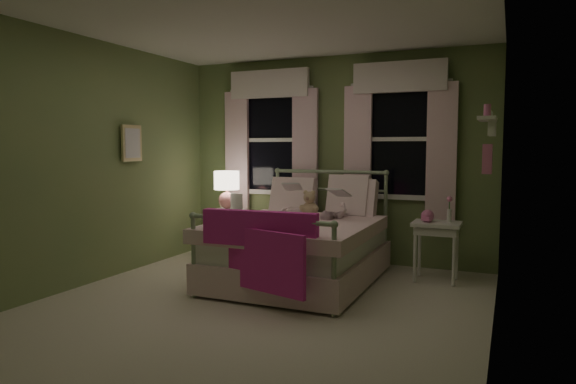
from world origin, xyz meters
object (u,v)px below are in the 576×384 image
at_px(nightstand_right, 437,231).
at_px(bed, 301,247).
at_px(child_left, 292,188).
at_px(child_right, 338,195).
at_px(teddy_bear, 310,206).
at_px(nightstand_left, 227,227).
at_px(table_lamp, 227,186).

bearing_deg(nightstand_right, bed, -157.25).
relative_size(child_left, child_right, 1.17).
relative_size(teddy_bear, nightstand_right, 0.49).
distance_m(bed, child_right, 0.75).
bearing_deg(nightstand_left, child_right, -6.93).
xyz_separation_m(bed, teddy_bear, (-0.01, 0.27, 0.42)).
bearing_deg(bed, nightstand_left, 154.13).
bearing_deg(bed, nightstand_right, 22.75).
height_order(child_right, table_lamp, child_right).
bearing_deg(child_right, nightstand_right, -163.02).
xyz_separation_m(child_right, nightstand_left, (-1.56, 0.19, -0.50)).
bearing_deg(teddy_bear, bed, -88.85).
bearing_deg(child_left, bed, 131.93).
distance_m(child_left, nightstand_right, 1.70).
relative_size(child_left, nightstand_right, 1.27).
height_order(nightstand_left, nightstand_right, same).
xyz_separation_m(child_left, child_right, (0.56, 0.00, -0.06)).
height_order(child_left, nightstand_left, child_left).
bearing_deg(child_left, teddy_bear, 159.01).
height_order(child_left, nightstand_right, child_left).
relative_size(teddy_bear, table_lamp, 0.64).
height_order(bed, table_lamp, bed).
relative_size(bed, nightstand_left, 3.13).
relative_size(child_right, table_lamp, 1.43).
bearing_deg(child_left, nightstand_left, -2.23).
distance_m(bed, child_left, 0.79).
relative_size(bed, child_right, 2.93).
bearing_deg(table_lamp, child_right, -6.93).
xyz_separation_m(child_right, teddy_bear, (-0.28, -0.16, -0.13)).
xyz_separation_m(bed, nightstand_left, (-1.28, 0.62, 0.04)).
bearing_deg(nightstand_right, nightstand_left, 178.79).
height_order(teddy_bear, nightstand_right, teddy_bear).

